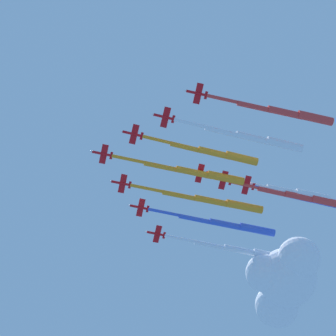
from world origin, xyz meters
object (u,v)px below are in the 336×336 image
(jet_starboard_mid, at_px, (228,225))
(jet_port_outer, at_px, (286,112))
(jet_port_mid, at_px, (255,138))
(jet_trail_port, at_px, (284,190))
(jet_starboard_inner, at_px, (214,201))
(jet_tail_end, at_px, (324,202))
(jet_starboard_outer, at_px, (242,250))
(jet_trail_starboard, at_px, (301,197))
(jet_port_inner, at_px, (215,153))
(jet_lead, at_px, (195,172))

(jet_starboard_mid, height_order, jet_port_outer, jet_port_outer)
(jet_port_mid, bearing_deg, jet_trail_port, 127.11)
(jet_starboard_inner, distance_m, jet_tail_end, 49.89)
(jet_starboard_outer, xyz_separation_m, jet_tail_end, (38.92, 21.62, 0.12))
(jet_starboard_outer, bearing_deg, jet_trail_port, 4.27)
(jet_starboard_inner, xyz_separation_m, jet_starboard_mid, (-10.40, 12.38, 2.07))
(jet_starboard_inner, distance_m, jet_port_mid, 35.35)
(jet_starboard_inner, relative_size, jet_trail_starboard, 1.13)
(jet_trail_starboard, bearing_deg, jet_port_outer, -37.94)
(jet_trail_port, xyz_separation_m, jet_tail_end, (2.19, 18.88, -1.47))
(jet_port_inner, height_order, jet_starboard_outer, jet_port_inner)
(jet_lead, distance_m, jet_trail_starboard, 49.22)
(jet_port_inner, xyz_separation_m, jet_tail_end, (-3.19, 56.10, -1.04))
(jet_starboard_outer, bearing_deg, jet_starboard_inner, -50.12)
(jet_starboard_inner, height_order, jet_port_mid, jet_starboard_inner)
(jet_trail_starboard, relative_size, jet_tail_end, 0.98)
(jet_starboard_outer, distance_m, jet_tail_end, 44.52)
(jet_tail_end, bearing_deg, jet_lead, -97.99)
(jet_port_mid, xyz_separation_m, jet_port_outer, (14.14, 7.54, 3.41))
(jet_trail_starboard, bearing_deg, jet_starboard_outer, -164.53)
(jet_starboard_inner, relative_size, jet_starboard_mid, 1.00)
(jet_lead, relative_size, jet_trail_port, 1.02)
(jet_port_inner, height_order, jet_port_outer, jet_port_outer)
(jet_starboard_mid, relative_size, jet_starboard_outer, 1.00)
(jet_starboard_mid, relative_size, jet_trail_port, 1.05)
(jet_starboard_mid, relative_size, jet_tail_end, 1.11)
(jet_trail_port, xyz_separation_m, jet_trail_starboard, (0.65, 7.60, -1.54))
(jet_starboard_outer, relative_size, jet_trail_starboard, 1.13)
(jet_trail_starboard, height_order, jet_tail_end, jet_tail_end)
(jet_starboard_mid, bearing_deg, jet_starboard_inner, -49.97)
(jet_starboard_mid, bearing_deg, jet_lead, -52.15)
(jet_port_inner, bearing_deg, jet_tail_end, 93.26)
(jet_tail_end, bearing_deg, jet_port_outer, -49.70)
(jet_starboard_outer, height_order, jet_trail_port, jet_trail_port)
(jet_starboard_mid, distance_m, jet_starboard_outer, 16.22)
(jet_starboard_mid, xyz_separation_m, jet_tail_end, (28.58, 34.06, -1.05))
(jet_port_mid, xyz_separation_m, jet_trail_port, (-19.29, 25.50, 3.08))
(jet_lead, height_order, jet_starboard_inner, jet_lead)
(jet_starboard_outer, bearing_deg, jet_port_outer, -12.23)
(jet_port_outer, distance_m, jet_starboard_outer, 71.81)
(jet_lead, distance_m, jet_starboard_inner, 16.75)
(jet_port_outer, distance_m, jet_tail_end, 48.33)
(jet_starboard_mid, bearing_deg, jet_port_inner, -34.74)
(jet_port_inner, height_order, jet_port_mid, jet_port_inner)
(jet_port_inner, xyz_separation_m, jet_trail_starboard, (-4.73, 44.82, -1.11))
(jet_trail_port, bearing_deg, jet_trail_starboard, 85.11)
(jet_lead, relative_size, jet_starboard_mid, 0.97)
(jet_port_outer, height_order, jet_starboard_outer, jet_port_outer)
(jet_port_mid, bearing_deg, jet_port_inner, -139.88)
(jet_starboard_mid, distance_m, jet_port_outer, 59.89)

